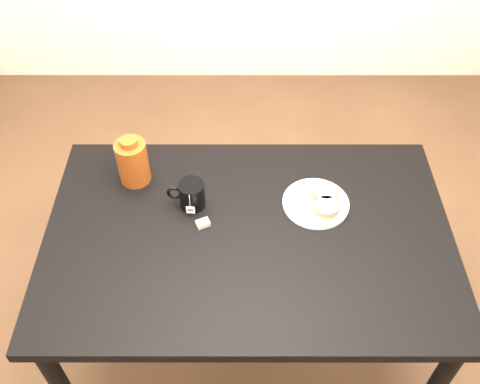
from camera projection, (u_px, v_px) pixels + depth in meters
The scene contains 8 objects.
ground_plane at pixel (247, 337), 2.38m from camera, with size 4.00×4.00×0.00m, color brown.
table at pixel (248, 247), 1.89m from camera, with size 1.40×0.90×0.75m.
plate at pixel (316, 203), 1.91m from camera, with size 0.24×0.24×0.02m.
bagel_back at pixel (325, 192), 1.92m from camera, with size 0.10×0.10×0.03m.
bagel_front at pixel (327, 207), 1.87m from camera, with size 0.12×0.12×0.03m.
mug at pixel (191, 195), 1.88m from camera, with size 0.14×0.10×0.10m.
teabag_pouch at pixel (203, 223), 1.85m from camera, with size 0.04×0.03×0.02m, color #C6B793.
bagel_package at pixel (133, 161), 1.94m from camera, with size 0.13×0.13×0.20m.
Camera 1 is at (-0.03, -1.14, 2.19)m, focal length 40.00 mm.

